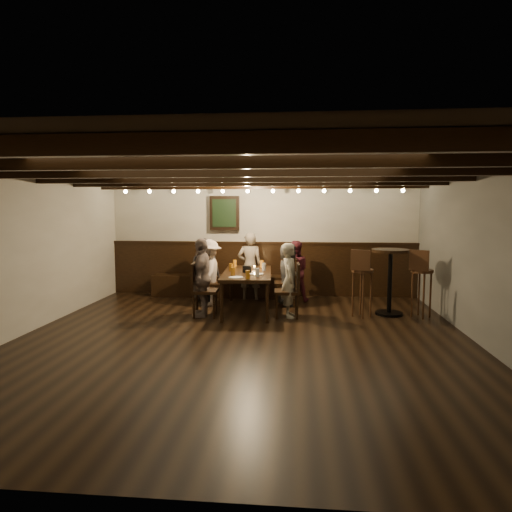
# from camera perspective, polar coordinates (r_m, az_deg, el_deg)

# --- Properties ---
(room) EXTENTS (7.00, 7.00, 7.00)m
(room) POSITION_cam_1_polar(r_m,az_deg,el_deg) (8.49, -1.77, 0.72)
(room) COLOR black
(room) RESTS_ON ground
(dining_table) EXTENTS (0.97, 1.94, 0.71)m
(dining_table) POSITION_cam_1_polar(r_m,az_deg,el_deg) (8.22, -1.11, -2.41)
(dining_table) COLOR black
(dining_table) RESTS_ON floor
(chair_left_near) EXTENTS (0.42, 0.42, 0.88)m
(chair_left_near) POSITION_cam_1_polar(r_m,az_deg,el_deg) (8.79, -5.65, -4.42)
(chair_left_near) COLOR black
(chair_left_near) RESTS_ON floor
(chair_left_far) EXTENTS (0.45, 0.45, 0.92)m
(chair_left_far) POSITION_cam_1_polar(r_m,az_deg,el_deg) (7.91, -6.51, -5.49)
(chair_left_far) COLOR black
(chair_left_far) RESTS_ON floor
(chair_right_near) EXTENTS (0.44, 0.44, 0.91)m
(chair_right_near) POSITION_cam_1_polar(r_m,az_deg,el_deg) (8.72, 3.79, -4.42)
(chair_right_near) COLOR black
(chair_right_near) RESTS_ON floor
(chair_right_far) EXTENTS (0.45, 0.45, 0.92)m
(chair_right_far) POSITION_cam_1_polar(r_m,az_deg,el_deg) (7.83, 4.01, -5.59)
(chair_right_far) COLOR black
(chair_right_far) RESTS_ON floor
(person_bench_left) EXTENTS (0.64, 0.44, 1.26)m
(person_bench_left) POSITION_cam_1_polar(r_m,az_deg,el_deg) (9.20, -6.43, -1.67)
(person_bench_left) COLOR #252528
(person_bench_left) RESTS_ON floor
(person_bench_centre) EXTENTS (0.52, 0.36, 1.37)m
(person_bench_centre) POSITION_cam_1_polar(r_m,az_deg,el_deg) (9.25, -0.77, -1.27)
(person_bench_centre) COLOR gray
(person_bench_centre) RESTS_ON floor
(person_bench_right) EXTENTS (0.62, 0.49, 1.21)m
(person_bench_right) POSITION_cam_1_polar(r_m,az_deg,el_deg) (9.12, 4.85, -1.88)
(person_bench_right) COLOR maroon
(person_bench_right) RESTS_ON floor
(person_left_near) EXTENTS (0.52, 0.85, 1.27)m
(person_left_near) POSITION_cam_1_polar(r_m,az_deg,el_deg) (8.73, -5.88, -2.06)
(person_left_near) COLOR #B4A298
(person_left_near) RESTS_ON floor
(person_left_far) EXTENTS (0.38, 0.81, 1.35)m
(person_left_far) POSITION_cam_1_polar(r_m,az_deg,el_deg) (7.85, -6.77, -2.68)
(person_left_far) COLOR slate
(person_left_far) RESTS_ON floor
(person_right_near) EXTENTS (0.41, 0.60, 1.19)m
(person_right_near) POSITION_cam_1_polar(r_m,az_deg,el_deg) (8.67, 4.01, -2.37)
(person_right_near) COLOR #262729
(person_right_near) RESTS_ON floor
(person_right_far) EXTENTS (0.33, 0.48, 1.27)m
(person_right_far) POSITION_cam_1_polar(r_m,az_deg,el_deg) (7.77, 4.25, -3.04)
(person_right_far) COLOR #9E9986
(person_right_far) RESTS_ON floor
(pint_a) EXTENTS (0.07, 0.07, 0.14)m
(pint_a) POSITION_cam_1_polar(r_m,az_deg,el_deg) (8.91, -2.68, -0.93)
(pint_a) COLOR #BF7219
(pint_a) RESTS_ON dining_table
(pint_b) EXTENTS (0.07, 0.07, 0.14)m
(pint_b) POSITION_cam_1_polar(r_m,az_deg,el_deg) (8.84, 0.73, -0.98)
(pint_b) COLOR #BF7219
(pint_b) RESTS_ON dining_table
(pint_c) EXTENTS (0.07, 0.07, 0.14)m
(pint_c) POSITION_cam_1_polar(r_m,az_deg,el_deg) (8.32, -3.14, -1.43)
(pint_c) COLOR #BF7219
(pint_c) RESTS_ON dining_table
(pint_d) EXTENTS (0.07, 0.07, 0.14)m
(pint_d) POSITION_cam_1_polar(r_m,az_deg,el_deg) (8.39, 1.00, -1.36)
(pint_d) COLOR silver
(pint_d) RESTS_ON dining_table
(pint_e) EXTENTS (0.07, 0.07, 0.14)m
(pint_e) POSITION_cam_1_polar(r_m,az_deg,el_deg) (7.77, -2.91, -1.95)
(pint_e) COLOR #BF7219
(pint_e) RESTS_ON dining_table
(pint_f) EXTENTS (0.07, 0.07, 0.14)m
(pint_f) POSITION_cam_1_polar(r_m,az_deg,el_deg) (7.65, 0.17, -2.07)
(pint_f) COLOR silver
(pint_f) RESTS_ON dining_table
(pint_g) EXTENTS (0.07, 0.07, 0.14)m
(pint_g) POSITION_cam_1_polar(r_m,az_deg,el_deg) (7.41, -1.05, -2.34)
(pint_g) COLOR #BF7219
(pint_g) RESTS_ON dining_table
(plate_near) EXTENTS (0.24, 0.24, 0.01)m
(plate_near) POSITION_cam_1_polar(r_m,az_deg,el_deg) (7.53, -2.53, -2.69)
(plate_near) COLOR white
(plate_near) RESTS_ON dining_table
(plate_far) EXTENTS (0.24, 0.24, 0.01)m
(plate_far) POSITION_cam_1_polar(r_m,az_deg,el_deg) (7.90, 0.08, -2.27)
(plate_far) COLOR white
(plate_far) RESTS_ON dining_table
(condiment_caddy) EXTENTS (0.15, 0.10, 0.12)m
(condiment_caddy) POSITION_cam_1_polar(r_m,az_deg,el_deg) (8.15, -1.13, -1.64)
(condiment_caddy) COLOR black
(condiment_caddy) RESTS_ON dining_table
(candle) EXTENTS (0.05, 0.05, 0.05)m
(candle) POSITION_cam_1_polar(r_m,az_deg,el_deg) (8.50, -0.20, -1.57)
(candle) COLOR beige
(candle) RESTS_ON dining_table
(high_top_table) EXTENTS (0.65, 0.65, 1.15)m
(high_top_table) POSITION_cam_1_polar(r_m,az_deg,el_deg) (8.24, 16.42, -1.92)
(high_top_table) COLOR black
(high_top_table) RESTS_ON floor
(bar_stool_left) EXTENTS (0.40, 0.42, 1.17)m
(bar_stool_left) POSITION_cam_1_polar(r_m,az_deg,el_deg) (8.00, 13.09, -4.38)
(bar_stool_left) COLOR #3B2713
(bar_stool_left) RESTS_ON floor
(bar_stool_right) EXTENTS (0.42, 0.43, 1.17)m
(bar_stool_right) POSITION_cam_1_polar(r_m,az_deg,el_deg) (8.25, 19.95, -4.28)
(bar_stool_right) COLOR #3B2713
(bar_stool_right) RESTS_ON floor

